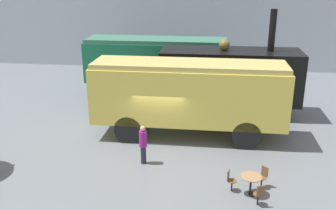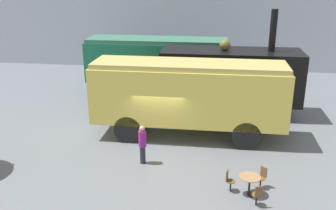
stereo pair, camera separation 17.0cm
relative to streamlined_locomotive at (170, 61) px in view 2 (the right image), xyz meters
The scene contains 10 objects.
ground_plane 8.78m from the streamlined_locomotive, 85.74° to the right, with size 80.00×80.00×0.00m, color slate.
backdrop_wall 7.45m from the streamlined_locomotive, 84.90° to the left, with size 44.00×0.15×9.00m.
streamlined_locomotive is the anchor object (origin of this frame).
steam_locomotive 5.57m from the streamlined_locomotive, 42.58° to the right, with size 8.02×2.79×6.12m.
passenger_coach_vintage 7.89m from the streamlined_locomotive, 75.72° to the right, with size 9.54×2.51×3.89m.
cafe_table_near 13.68m from the streamlined_locomotive, 69.75° to the right, with size 0.81×0.81×0.77m.
cafe_chair_0 13.35m from the streamlined_locomotive, 66.78° to the right, with size 0.40×0.40×0.87m.
cafe_chair_1 13.29m from the streamlined_locomotive, 72.60° to the right, with size 0.38×0.36×0.87m.
cafe_chair_2 14.46m from the streamlined_locomotive, 69.89° to the right, with size 0.37×0.39×0.87m.
visitor_person 10.87m from the streamlined_locomotive, 88.82° to the right, with size 0.34×0.34×1.77m.
Camera 2 is at (2.67, -16.85, 7.91)m, focal length 40.00 mm.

